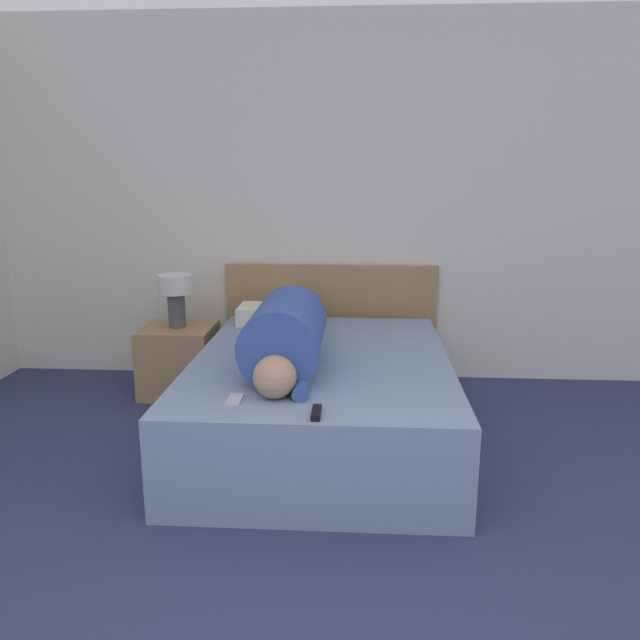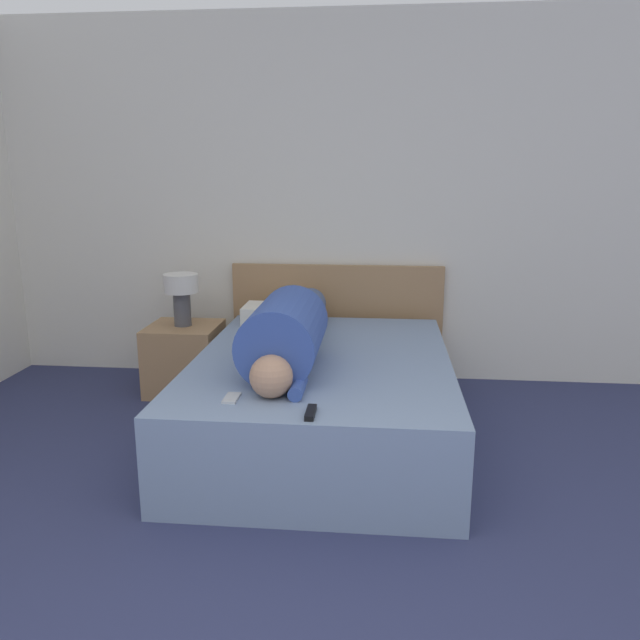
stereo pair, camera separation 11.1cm
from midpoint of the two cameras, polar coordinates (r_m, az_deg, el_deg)
name	(u,v)px [view 1 (the left image)]	position (r m, az deg, el deg)	size (l,w,h in m)	color
wall_back	(334,202)	(4.59, 0.58, 10.70)	(6.16, 0.06, 2.60)	silver
bed	(322,397)	(3.63, -0.73, -7.10)	(1.43, 1.97, 0.49)	#7589A8
headboard	(331,322)	(4.65, 0.33, -0.16)	(1.55, 0.04, 0.85)	#A37A51
nightstand	(179,360)	(4.48, -13.43, -3.56)	(0.48, 0.47, 0.48)	#A37A51
table_lamp	(176,292)	(4.37, -13.77, 2.47)	(0.23, 0.23, 0.36)	#4C4C51
person_lying	(289,331)	(3.44, -3.76, -1.03)	(0.39, 1.71, 0.39)	tan
pillow_near_headboard	(275,314)	(4.34, -4.82, 0.53)	(0.50, 0.31, 0.12)	silver
tv_remote	(316,413)	(2.72, -1.51, -8.47)	(0.04, 0.15, 0.02)	black
cell_phone	(235,399)	(2.93, -8.86, -7.16)	(0.06, 0.13, 0.01)	#B2B7BC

